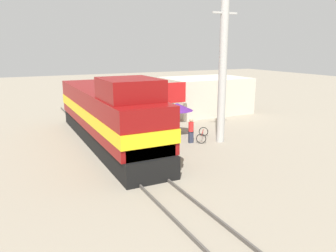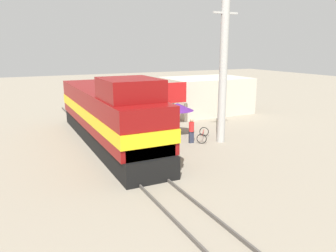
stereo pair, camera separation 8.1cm
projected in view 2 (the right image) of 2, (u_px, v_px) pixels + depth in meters
The scene contains 11 objects.
ground_plane at pixel (121, 155), 19.42m from camera, with size 120.00×120.00×0.00m, color gray.
rail_near at pixel (110, 155), 19.10m from camera, with size 0.08×34.51×0.15m, color #4C4742.
rail_far at pixel (133, 152), 19.72m from camera, with size 0.08×34.51×0.15m, color #4C4742.
locomotive at pixel (109, 115), 21.05m from camera, with size 3.00×15.35×4.67m.
utility_pole at pixel (223, 71), 21.06m from camera, with size 1.80×0.53×9.43m.
vendor_umbrella at pixel (178, 107), 23.16m from camera, with size 2.29×2.29×2.38m.
billboard_sign at pixel (174, 95), 25.64m from camera, with size 2.26×0.12×3.55m.
shrub_cluster at pixel (171, 126), 24.16m from camera, with size 1.19×1.19×1.19m, color #2D722D.
person_bystander at pixel (191, 130), 21.71m from camera, with size 0.34×0.34×1.65m.
bicycle at pixel (203, 135), 22.55m from camera, with size 1.70×1.94×0.67m.
building_block_distant at pixel (206, 95), 31.77m from camera, with size 7.75×5.50×3.39m, color beige.
Camera 2 is at (-5.71, -17.79, 6.23)m, focal length 35.00 mm.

